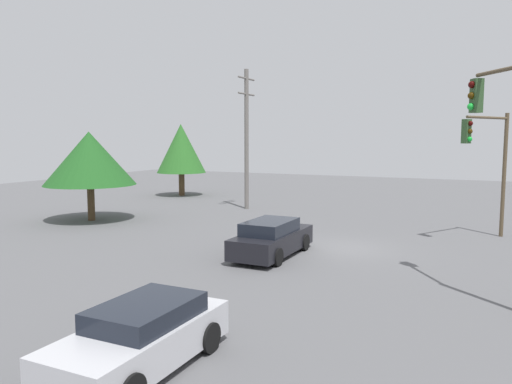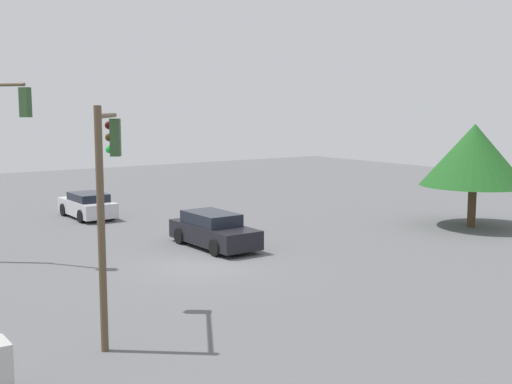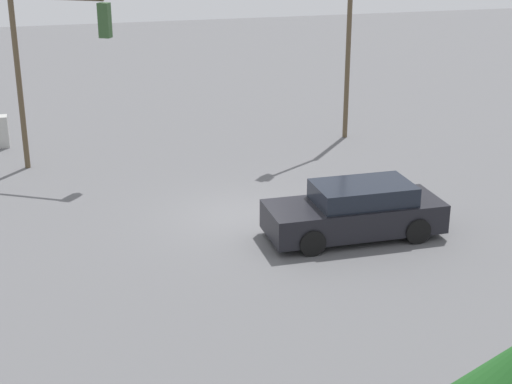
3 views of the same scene
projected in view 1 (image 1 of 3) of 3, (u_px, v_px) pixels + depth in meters
ground_plane at (340, 248)px, 21.33m from camera, size 80.00×80.00×0.00m
sedan_dark at (272, 238)px, 19.91m from camera, size 4.66×1.91×1.46m
sedan_silver at (141, 337)px, 10.15m from camera, size 4.25×1.88×1.36m
traffic_signal_main at (511, 140)px, 13.87m from camera, size 2.76×2.00×6.89m
traffic_signal_cross at (490, 153)px, 22.75m from camera, size 3.05×1.89×5.87m
utility_pole_tall at (247, 136)px, 32.76m from camera, size 2.20×0.28×9.15m
tree_left at (181, 149)px, 40.50m from camera, size 3.96×3.96×5.83m
tree_far at (90, 158)px, 28.22m from camera, size 5.14×5.14×5.07m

